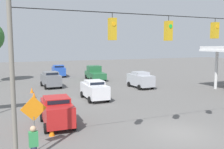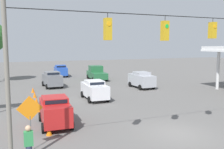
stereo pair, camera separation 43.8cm
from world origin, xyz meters
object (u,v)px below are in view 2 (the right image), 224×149
(overhead_signal_span, at_px, (187,54))
(traffic_cone_second, at_px, (46,117))
(pickup_truck_green_oncoming_deep, at_px, (97,73))
(sedan_grey_withflow_far, at_px, (52,79))
(sedan_white_withflow_mid, at_px, (94,90))
(traffic_cone_fifth, at_px, (35,95))
(pedestrian, at_px, (29,144))
(traffic_cone_third, at_px, (39,108))
(sedan_red_parked_shoulder, at_px, (55,110))
(traffic_cone_nearest, at_px, (49,130))
(work_zone_sign, at_px, (30,113))
(traffic_cone_fourth, at_px, (36,101))
(sedan_silver_oncoming_far, at_px, (141,80))
(sedan_blue_withflow_deep, at_px, (61,71))
(traffic_cone_farthest, at_px, (33,90))

(overhead_signal_span, distance_m, traffic_cone_second, 10.48)
(overhead_signal_span, relative_size, pickup_truck_green_oncoming_deep, 3.41)
(sedan_grey_withflow_far, bearing_deg, overhead_signal_span, 101.82)
(sedan_white_withflow_mid, height_order, sedan_grey_withflow_far, sedan_grey_withflow_far)
(traffic_cone_fifth, height_order, pedestrian, pedestrian)
(traffic_cone_third, xyz_separation_m, traffic_cone_fifth, (-0.11, -5.74, 0.00))
(overhead_signal_span, xyz_separation_m, sedan_red_parked_shoulder, (6.45, -5.24, -3.86))
(sedan_grey_withflow_far, xyz_separation_m, traffic_cone_nearest, (2.78, 17.17, -0.72))
(overhead_signal_span, distance_m, sedan_grey_withflow_far, 21.45)
(overhead_signal_span, relative_size, sedan_white_withflow_mid, 4.44)
(work_zone_sign, bearing_deg, pickup_truck_green_oncoming_deep, -115.88)
(pickup_truck_green_oncoming_deep, distance_m, traffic_cone_fourth, 16.38)
(sedan_silver_oncoming_far, bearing_deg, traffic_cone_second, 36.45)
(traffic_cone_second, xyz_separation_m, pedestrian, (1.50, 6.23, 0.61))
(sedan_white_withflow_mid, relative_size, sedan_silver_oncoming_far, 1.06)
(traffic_cone_nearest, distance_m, work_zone_sign, 2.75)
(sedan_white_withflow_mid, xyz_separation_m, sedan_red_parked_shoulder, (4.89, 6.54, 0.03))
(sedan_silver_oncoming_far, xyz_separation_m, pickup_truck_green_oncoming_deep, (2.88, -9.01, -0.07))
(sedan_blue_withflow_deep, xyz_separation_m, traffic_cone_fourth, (5.68, 18.84, -0.70))
(sedan_red_parked_shoulder, xyz_separation_m, work_zone_sign, (1.80, 3.59, 0.97))
(traffic_cone_nearest, bearing_deg, sedan_red_parked_shoulder, -110.28)
(traffic_cone_second, xyz_separation_m, traffic_cone_farthest, (-0.02, -11.33, 0.00))
(pickup_truck_green_oncoming_deep, distance_m, traffic_cone_nearest, 23.68)
(sedan_red_parked_shoulder, xyz_separation_m, sedan_blue_withflow_deep, (-5.08, -25.59, -0.01))
(traffic_cone_second, bearing_deg, traffic_cone_nearest, 86.83)
(sedan_grey_withflow_far, relative_size, pickup_truck_green_oncoming_deep, 0.74)
(pickup_truck_green_oncoming_deep, bearing_deg, traffic_cone_fifth, 45.06)
(traffic_cone_second, bearing_deg, work_zone_sign, 74.55)
(traffic_cone_third, bearing_deg, sedan_grey_withflow_far, -103.46)
(traffic_cone_fourth, distance_m, traffic_cone_fifth, 2.89)
(sedan_red_parked_shoulder, distance_m, traffic_cone_fifth, 9.68)
(overhead_signal_span, bearing_deg, work_zone_sign, -11.28)
(sedan_grey_withflow_far, xyz_separation_m, traffic_cone_farthest, (2.60, 2.94, -0.72))
(overhead_signal_span, relative_size, traffic_cone_fourth, 30.99)
(traffic_cone_second, bearing_deg, pedestrian, 76.47)
(sedan_white_withflow_mid, height_order, sedan_red_parked_shoulder, sedan_red_parked_shoulder)
(traffic_cone_fifth, bearing_deg, traffic_cone_farthest, -90.99)
(sedan_blue_withflow_deep, height_order, traffic_cone_fourth, sedan_blue_withflow_deep)
(work_zone_sign, bearing_deg, overhead_signal_span, 168.72)
(traffic_cone_third, bearing_deg, traffic_cone_fourth, -90.41)
(pickup_truck_green_oncoming_deep, xyz_separation_m, pedestrian, (11.46, 24.73, -0.06))
(pickup_truck_green_oncoming_deep, relative_size, pedestrian, 3.06)
(sedan_red_parked_shoulder, height_order, traffic_cone_second, sedan_red_parked_shoulder)
(sedan_grey_withflow_far, height_order, traffic_cone_nearest, sedan_grey_withflow_far)
(traffic_cone_second, relative_size, traffic_cone_fourth, 1.00)
(sedan_silver_oncoming_far, xyz_separation_m, traffic_cone_second, (12.85, 9.49, -0.74))
(traffic_cone_second, bearing_deg, traffic_cone_farthest, -90.11)
(sedan_red_parked_shoulder, bearing_deg, traffic_cone_third, -80.94)
(sedan_blue_withflow_deep, xyz_separation_m, work_zone_sign, (6.88, 29.18, 0.98))
(sedan_silver_oncoming_far, distance_m, traffic_cone_third, 14.64)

